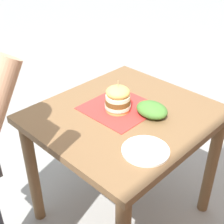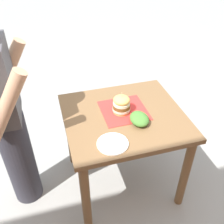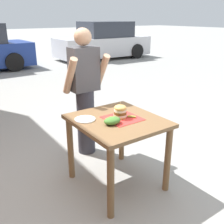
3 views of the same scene
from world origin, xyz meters
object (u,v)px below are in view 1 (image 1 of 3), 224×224
Objects in this scene: pickle_spear at (113,97)px; sandwich at (118,99)px; patio_table at (124,134)px; side_salad at (152,110)px; side_plate_with_forks at (146,150)px.

sandwich is at bearing 145.38° from pickle_spear.
patio_table is at bearing 157.60° from pickle_spear.
sandwich is 0.19m from side_salad.
patio_table is at bearing -167.24° from sandwich.
side_salad is (-0.27, -0.02, 0.02)m from pickle_spear.
side_salad is (0.17, -0.26, 0.03)m from side_plate_with_forks.
pickle_spear is 0.40× the size of side_plate_with_forks.
side_plate_with_forks is 0.31m from side_salad.
pickle_spear is 0.50m from side_plate_with_forks.
side_plate_with_forks is (-0.29, 0.18, 0.15)m from patio_table.
patio_table is 0.22m from sandwich.
pickle_spear reaches higher than side_plate_with_forks.
side_salad is (-0.12, -0.08, 0.18)m from patio_table.
side_plate_with_forks is at bearing 153.16° from sandwich.
sandwich reaches higher than side_plate_with_forks.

